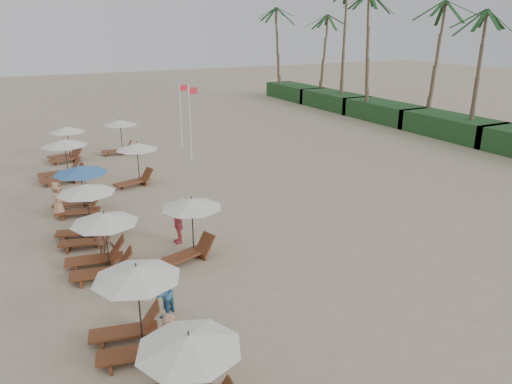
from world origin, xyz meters
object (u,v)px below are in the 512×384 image
lounger_station_6 (65,143)px  inland_station_1 (135,160)px  lounger_station_5 (61,161)px  beachgoer_far_a (178,224)px  flag_pole_near (190,120)px  beachgoer_mid_b (103,238)px  beachgoer_far_b (58,200)px  lounger_station_0 (178,383)px  inland_station_0 (189,223)px  lounger_station_3 (83,214)px  inland_station_2 (119,133)px  lounger_station_2 (100,244)px  beachgoer_near (172,349)px  beachgoer_mid_a (163,292)px  lounger_station_1 (132,307)px  lounger_station_4 (78,188)px

lounger_station_6 → inland_station_1: inland_station_1 is taller
lounger_station_5 → beachgoer_far_a: (3.00, -10.67, -0.34)m
lounger_station_6 → flag_pole_near: flag_pole_near is taller
inland_station_1 → beachgoer_mid_b: 8.67m
beachgoer_far_a → lounger_station_6: bearing=-171.6°
beachgoer_far_a → beachgoer_far_b: beachgoer_far_b is taller
lounger_station_0 → inland_station_1: size_ratio=1.03×
lounger_station_0 → inland_station_0: size_ratio=1.03×
inland_station_1 → beachgoer_far_b: bearing=-143.9°
lounger_station_3 → beachgoer_far_b: 3.34m
inland_station_2 → lounger_station_6: bearing=-175.1°
lounger_station_2 → inland_station_1: bearing=68.7°
beachgoer_near → lounger_station_0: bearing=-100.6°
beachgoer_mid_b → beachgoer_mid_a: bearing=157.3°
lounger_station_2 → beachgoer_far_a: (3.16, 1.08, -0.30)m
inland_station_2 → beachgoer_far_a: bearing=-94.3°
beachgoer_near → beachgoer_mid_b: 7.56m
lounger_station_1 → beachgoer_mid_b: bearing=86.6°
lounger_station_3 → beachgoer_far_b: lounger_station_3 is taller
lounger_station_5 → beachgoer_mid_a: bearing=-86.5°
lounger_station_4 → beachgoer_mid_a: 9.98m
lounger_station_4 → inland_station_2: size_ratio=1.01×
lounger_station_1 → lounger_station_2: (0.06, 4.76, -0.19)m
beachgoer_mid_b → beachgoer_far_a: bearing=-123.4°
inland_station_0 → beachgoer_near: size_ratio=1.48×
lounger_station_3 → inland_station_2: (4.38, 13.51, 0.20)m
inland_station_1 → flag_pole_near: size_ratio=0.56×
lounger_station_5 → inland_station_1: lounger_station_5 is taller
lounger_station_2 → lounger_station_4: 6.33m
lounger_station_3 → inland_station_2: size_ratio=0.95×
lounger_station_0 → lounger_station_3: size_ratio=1.10×
lounger_station_2 → beachgoer_far_b: bearing=96.5°
lounger_station_0 → lounger_station_6: bearing=88.3°
inland_station_2 → beachgoer_far_b: size_ratio=1.59×
lounger_station_1 → lounger_station_5: (0.22, 16.50, -0.15)m
lounger_station_1 → beachgoer_far_a: size_ratio=1.67×
lounger_station_6 → inland_station_2: 3.43m
beachgoer_mid_a → beachgoer_far_b: bearing=-122.4°
inland_station_0 → lounger_station_1: bearing=-125.8°
lounger_station_4 → lounger_station_1: bearing=-91.5°
inland_station_0 → beachgoer_far_a: inland_station_0 is taller
beachgoer_far_b → flag_pole_near: size_ratio=0.35×
lounger_station_0 → lounger_station_2: lounger_station_2 is taller
lounger_station_0 → beachgoer_mid_b: size_ratio=1.86×
lounger_station_3 → inland_station_0: lounger_station_3 is taller
lounger_station_2 → beachgoer_far_a: size_ratio=1.75×
lounger_station_2 → beachgoer_near: size_ratio=1.47×
lounger_station_3 → inland_station_1: (3.64, 6.36, 0.19)m
lounger_station_3 → beachgoer_near: (0.54, -9.21, -0.29)m
lounger_station_4 → inland_station_0: (2.87, -6.70, 0.23)m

